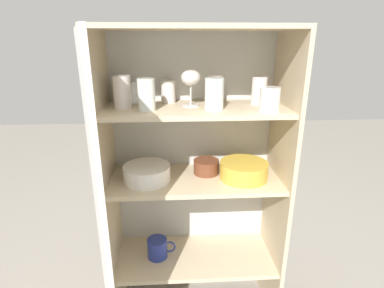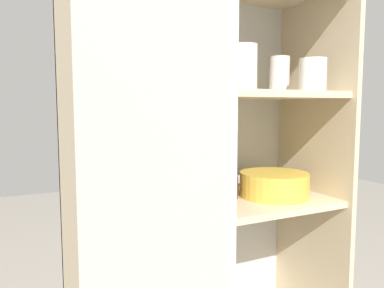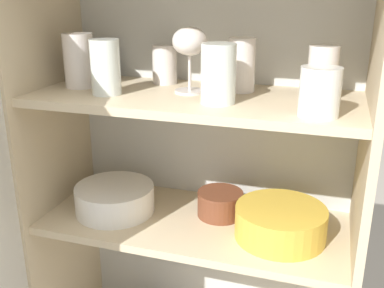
# 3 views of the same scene
# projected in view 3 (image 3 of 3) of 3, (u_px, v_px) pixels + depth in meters

# --- Properties ---
(cupboard_back_panel) EXTENTS (0.80, 0.02, 1.39)m
(cupboard_back_panel) POSITION_uv_depth(u_px,v_px,m) (211.00, 213.00, 1.33)
(cupboard_back_panel) COLOR silver
(cupboard_back_panel) RESTS_ON ground_plane
(cupboard_side_left) EXTENTS (0.02, 0.36, 1.39)m
(cupboard_side_left) POSITION_uv_depth(u_px,v_px,m) (64.00, 220.00, 1.29)
(cupboard_side_left) COLOR #CCB793
(cupboard_side_left) RESTS_ON ground_plane
(cupboard_side_right) EXTENTS (0.02, 0.36, 1.39)m
(cupboard_side_right) POSITION_uv_depth(u_px,v_px,m) (351.00, 269.00, 1.06)
(cupboard_side_right) COLOR #CCB793
(cupboard_side_right) RESTS_ON ground_plane
(shelf_board_middle) EXTENTS (0.76, 0.33, 0.02)m
(shelf_board_middle) POSITION_uv_depth(u_px,v_px,m) (194.00, 223.00, 1.16)
(shelf_board_middle) COLOR beige
(shelf_board_upper) EXTENTS (0.76, 0.33, 0.02)m
(shelf_board_upper) POSITION_uv_depth(u_px,v_px,m) (194.00, 99.00, 1.05)
(shelf_board_upper) COLOR beige
(tumbler_glass_0) EXTENTS (0.08, 0.08, 0.09)m
(tumbler_glass_0) POSITION_uv_depth(u_px,v_px,m) (103.00, 62.00, 1.20)
(tumbler_glass_0) COLOR white
(tumbler_glass_0) RESTS_ON shelf_board_upper
(tumbler_glass_1) EXTENTS (0.07, 0.07, 0.12)m
(tumbler_glass_1) POSITION_uv_depth(u_px,v_px,m) (323.00, 73.00, 0.98)
(tumbler_glass_1) COLOR silver
(tumbler_glass_1) RESTS_ON shelf_board_upper
(tumbler_glass_2) EXTENTS (0.06, 0.06, 0.13)m
(tumbler_glass_2) POSITION_uv_depth(u_px,v_px,m) (242.00, 65.00, 1.06)
(tumbler_glass_2) COLOR silver
(tumbler_glass_2) RESTS_ON shelf_board_upper
(tumbler_glass_3) EXTENTS (0.08, 0.08, 0.13)m
(tumbler_glass_3) POSITION_uv_depth(u_px,v_px,m) (218.00, 74.00, 0.95)
(tumbler_glass_3) COLOR white
(tumbler_glass_3) RESTS_ON shelf_board_upper
(tumbler_glass_4) EXTENTS (0.07, 0.07, 0.13)m
(tumbler_glass_4) POSITION_uv_depth(u_px,v_px,m) (106.00, 67.00, 1.03)
(tumbler_glass_4) COLOR white
(tumbler_glass_4) RESTS_ON shelf_board_upper
(tumbler_glass_5) EXTENTS (0.08, 0.08, 0.10)m
(tumbler_glass_5) POSITION_uv_depth(u_px,v_px,m) (320.00, 92.00, 0.85)
(tumbler_glass_5) COLOR white
(tumbler_glass_5) RESTS_ON shelf_board_upper
(tumbler_glass_6) EXTENTS (0.06, 0.06, 0.10)m
(tumbler_glass_6) POSITION_uv_depth(u_px,v_px,m) (165.00, 64.00, 1.16)
(tumbler_glass_6) COLOR silver
(tumbler_glass_6) RESTS_ON shelf_board_upper
(tumbler_glass_7) EXTENTS (0.07, 0.07, 0.13)m
(tumbler_glass_7) POSITION_uv_depth(u_px,v_px,m) (79.00, 61.00, 1.11)
(tumbler_glass_7) COLOR silver
(tumbler_glass_7) RESTS_ON shelf_board_upper
(wine_glass_0) EXTENTS (0.08, 0.08, 0.15)m
(wine_glass_0) POSITION_uv_depth(u_px,v_px,m) (190.00, 45.00, 1.03)
(wine_glass_0) COLOR silver
(wine_glass_0) RESTS_ON shelf_board_upper
(plate_stack_white) EXTENTS (0.21, 0.21, 0.07)m
(plate_stack_white) POSITION_uv_depth(u_px,v_px,m) (115.00, 199.00, 1.19)
(plate_stack_white) COLOR white
(plate_stack_white) RESTS_ON shelf_board_middle
(mixing_bowl_large) EXTENTS (0.21, 0.21, 0.08)m
(mixing_bowl_large) POSITION_uv_depth(u_px,v_px,m) (280.00, 221.00, 1.06)
(mixing_bowl_large) COLOR gold
(mixing_bowl_large) RESTS_ON shelf_board_middle
(serving_bowl_small) EXTENTS (0.12, 0.12, 0.07)m
(serving_bowl_small) POSITION_uv_depth(u_px,v_px,m) (220.00, 202.00, 1.17)
(serving_bowl_small) COLOR brown
(serving_bowl_small) RESTS_ON shelf_board_middle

